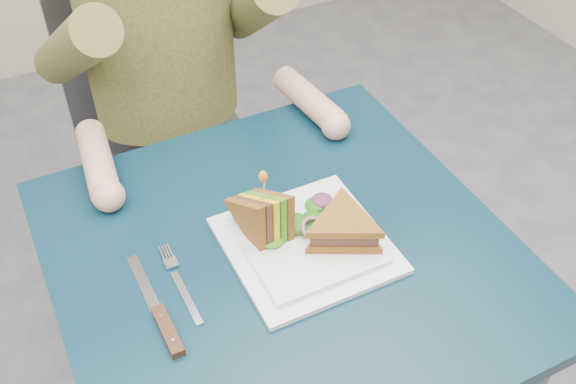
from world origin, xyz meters
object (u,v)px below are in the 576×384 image
table (284,281)px  fork (181,285)px  chair (161,115)px  knife (163,321)px  plate (306,243)px  sandwich_flat (343,228)px  sandwich_upright (264,218)px

table → fork: (-0.18, 0.01, 0.08)m
table → chair: (0.00, 0.72, -0.11)m
chair → knife: chair is taller
plate → sandwich_flat: size_ratio=1.32×
table → sandwich_flat: bearing=-20.5°
fork → knife: knife is taller
plate → sandwich_flat: (0.05, -0.02, 0.04)m
sandwich_flat → knife: sandwich_flat is taller
fork → knife: (-0.05, -0.06, 0.00)m
sandwich_upright → knife: (-0.21, -0.09, -0.05)m
chair → fork: 0.77m
plate → knife: bearing=-170.9°
fork → sandwich_upright: bearing=10.5°
plate → fork: plate is taller
fork → plate: bearing=-3.8°
plate → sandwich_upright: bearing=141.3°
chair → sandwich_flat: (0.09, -0.76, 0.23)m
plate → sandwich_flat: 0.07m
table → plate: (0.04, -0.01, 0.09)m
chair → sandwich_upright: (-0.02, -0.69, 0.24)m
table → knife: size_ratio=3.39×
sandwich_flat → knife: 0.33m
chair → sandwich_upright: 0.73m
sandwich_upright → knife: sandwich_upright is taller
sandwich_upright → fork: sandwich_upright is taller
table → knife: bearing=-167.1°
knife → sandwich_upright: bearing=22.5°
sandwich_flat → sandwich_upright: size_ratio=1.34×
plate → sandwich_flat: sandwich_flat is taller
table → plate: bearing=-14.4°
plate → fork: bearing=176.2°
chair → sandwich_flat: 0.80m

